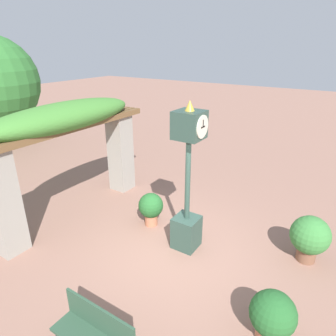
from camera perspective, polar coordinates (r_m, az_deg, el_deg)
The scene contains 6 objects.
ground_plane at distance 7.08m, azimuth 0.59°, elevation -15.55°, with size 60.00×60.00×0.00m, color #8E6656.
pedestal_clock at distance 6.44m, azimuth 3.75°, elevation -3.45°, with size 0.56×0.61×3.38m.
pergola at distance 7.97m, azimuth -18.63°, elevation 6.02°, with size 5.02×1.19×3.08m.
potted_plant_near_left at distance 7.73m, azimuth -3.28°, elevation -7.43°, with size 0.64×0.64×0.88m.
potted_plant_near_right at distance 7.15m, azimuth 25.39°, elevation -11.72°, with size 0.82×0.82×1.05m.
potted_plant_far_left at distance 5.39m, azimuth 19.28°, elevation -25.05°, with size 0.72×0.72×0.89m.
Camera 1 is at (-4.72, -2.96, 4.36)m, focal length 32.00 mm.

